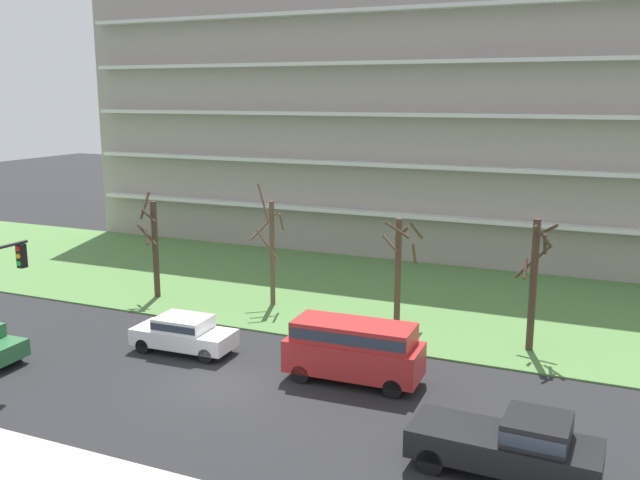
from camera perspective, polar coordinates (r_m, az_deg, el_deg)
name	(u,v)px	position (r m, az deg, el deg)	size (l,w,h in m)	color
ground	(218,386)	(27.16, -8.40, -11.76)	(160.00, 160.00, 0.00)	#232326
grass_lawn_strip	(351,291)	(38.99, 2.57, -4.20)	(80.00, 16.00, 0.08)	#547F42
apartment_building	(424,112)	(50.82, 8.49, 10.33)	(48.05, 13.01, 19.13)	#9E938C
tree_far_left	(154,246)	(38.12, -13.45, -0.47)	(1.28, 1.17, 5.71)	#423023
tree_left	(271,248)	(35.78, -4.01, -0.63)	(1.84, 1.87, 6.41)	brown
tree_center	(400,264)	(33.21, 6.55, -1.98)	(1.74, 1.88, 5.19)	#4C3828
tree_right	(534,279)	(30.66, 17.14, -3.09)	(1.75, 1.60, 5.78)	#423023
pickup_black_near_left	(512,444)	(21.48, 15.47, -15.79)	(5.46, 2.16, 1.95)	black
van_red_center_left	(354,347)	(26.82, 2.77, -8.74)	(5.26, 2.17, 2.36)	#B22828
sedan_white_center_right	(184,332)	(30.45, -11.11, -7.45)	(4.46, 1.95, 1.57)	white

